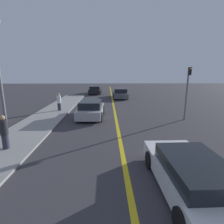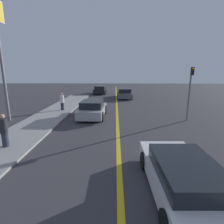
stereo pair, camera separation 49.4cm
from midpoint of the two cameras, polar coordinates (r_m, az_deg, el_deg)
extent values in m
cube|color=gold|center=(13.42, 2.79, -2.37)|extent=(0.20, 60.00, 0.01)
cube|color=gray|center=(12.34, -23.37, -4.61)|extent=(2.83, 31.49, 0.10)
cube|color=silver|center=(5.97, 24.32, -19.63)|extent=(1.89, 4.54, 0.56)
cube|color=black|center=(5.55, 25.76, -16.46)|extent=(1.64, 2.51, 0.43)
cylinder|color=black|center=(6.92, 12.59, -15.25)|extent=(0.23, 0.64, 0.64)
cylinder|color=black|center=(7.48, 26.04, -14.11)|extent=(0.23, 0.64, 0.64)
cylinder|color=black|center=(4.74, 20.91, -31.15)|extent=(0.23, 0.64, 0.64)
cube|color=#9E9EA3|center=(14.08, -5.30, 0.43)|extent=(1.98, 4.14, 0.62)
cube|color=black|center=(13.76, -5.44, 2.59)|extent=(1.69, 2.30, 0.53)
cylinder|color=black|center=(15.47, -7.79, 0.94)|extent=(0.25, 0.72, 0.71)
cylinder|color=black|center=(15.23, -1.36, 0.87)|extent=(0.25, 0.72, 0.71)
cylinder|color=black|center=(13.07, -9.86, -1.38)|extent=(0.25, 0.72, 0.71)
cylinder|color=black|center=(12.79, -2.26, -1.51)|extent=(0.25, 0.72, 0.71)
cube|color=#4C5156|center=(24.37, 4.69, 5.75)|extent=(1.95, 4.74, 0.62)
cube|color=black|center=(24.07, 4.75, 7.05)|extent=(1.69, 2.62, 0.55)
cylinder|color=black|center=(25.81, 2.55, 5.85)|extent=(0.23, 0.68, 0.68)
cylinder|color=black|center=(25.89, 6.52, 5.80)|extent=(0.23, 0.68, 0.68)
cylinder|color=black|center=(22.92, 2.62, 4.93)|extent=(0.23, 0.68, 0.68)
cylinder|color=black|center=(23.01, 7.08, 4.88)|extent=(0.23, 0.68, 0.68)
cube|color=black|center=(29.09, -3.43, 6.95)|extent=(1.87, 4.24, 0.65)
cube|color=black|center=(28.83, -3.48, 8.03)|extent=(1.62, 2.34, 0.49)
cylinder|color=black|center=(30.50, -4.82, 6.85)|extent=(0.23, 0.62, 0.61)
cylinder|color=black|center=(30.34, -1.58, 6.86)|extent=(0.23, 0.62, 0.61)
cylinder|color=black|center=(27.92, -5.44, 6.27)|extent=(0.23, 0.62, 0.61)
cylinder|color=black|center=(27.75, -1.90, 6.28)|extent=(0.23, 0.62, 0.61)
cylinder|color=#282D3D|center=(9.61, -30.23, -7.80)|extent=(0.29, 0.29, 0.67)
cylinder|color=#232328|center=(9.41, -30.69, -3.95)|extent=(0.35, 0.35, 0.67)
sphere|color=tan|center=(9.30, -31.01, -1.29)|extent=(0.23, 0.23, 0.23)
cylinder|color=#282D3D|center=(16.74, -15.07, 1.82)|extent=(0.31, 0.31, 0.68)
cylinder|color=silver|center=(16.62, -15.21, 4.10)|extent=(0.36, 0.36, 0.68)
sphere|color=tan|center=(16.56, -15.30, 5.66)|extent=(0.24, 0.24, 0.24)
cylinder|color=slate|center=(13.97, 24.81, 5.14)|extent=(0.12, 0.12, 3.87)
cube|color=black|center=(13.71, 25.78, 11.91)|extent=(0.18, 0.18, 0.55)
sphere|color=orange|center=(13.63, 26.01, 12.59)|extent=(0.14, 0.14, 0.14)
cylinder|color=slate|center=(14.61, -31.17, 10.77)|extent=(0.20, 0.20, 6.91)
camera|label=1|loc=(0.25, -88.73, 0.29)|focal=28.00mm
camera|label=2|loc=(0.25, 91.27, -0.29)|focal=28.00mm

